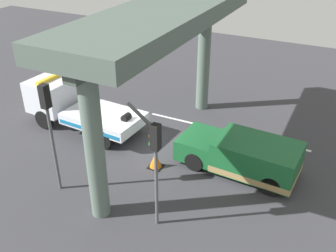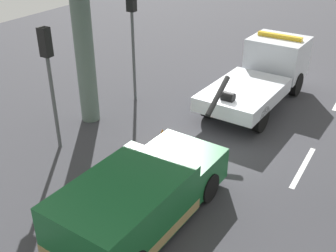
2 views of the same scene
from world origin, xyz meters
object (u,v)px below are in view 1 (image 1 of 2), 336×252
object	(u,v)px
traffic_cone_orange	(156,160)
tow_truck_white	(74,104)
towed_van_green	(244,156)
traffic_light_near	(155,154)
traffic_light_far	(48,116)

from	to	relation	value
traffic_cone_orange	tow_truck_white	bearing A→B (deg)	-15.04
towed_van_green	traffic_light_near	bearing A→B (deg)	68.00
tow_truck_white	traffic_cone_orange	distance (m)	5.86
traffic_light_near	traffic_light_far	size ratio (longest dim) A/B	0.89
tow_truck_white	traffic_light_far	bearing A→B (deg)	121.38
tow_truck_white	traffic_cone_orange	size ratio (longest dim) A/B	10.04
traffic_cone_orange	traffic_light_far	bearing A→B (deg)	47.52
towed_van_green	traffic_light_far	xyz separation A→B (m)	(6.33, 4.52, 2.56)
towed_van_green	traffic_cone_orange	xyz separation A→B (m)	(3.52, 1.46, -0.43)
traffic_light_far	traffic_cone_orange	size ratio (longest dim) A/B	6.32
towed_van_green	traffic_cone_orange	world-z (taller)	towed_van_green
traffic_cone_orange	towed_van_green	bearing A→B (deg)	-157.49
traffic_cone_orange	traffic_light_near	bearing A→B (deg)	118.88
traffic_light_near	traffic_light_far	world-z (taller)	traffic_light_far
traffic_light_far	traffic_cone_orange	world-z (taller)	traffic_light_far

